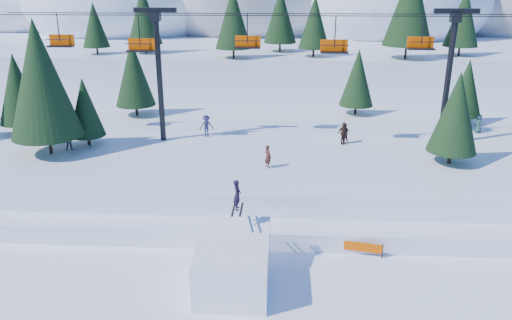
# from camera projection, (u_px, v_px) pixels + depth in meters

# --- Properties ---
(ground) EXTENTS (160.00, 160.00, 0.00)m
(ground) POSITION_uv_depth(u_px,v_px,m) (264.00, 304.00, 23.90)
(ground) COLOR white
(ground) RESTS_ON ground
(mid_shelf) EXTENTS (70.00, 22.00, 2.50)m
(mid_shelf) POSITION_uv_depth(u_px,v_px,m) (274.00, 156.00, 40.39)
(mid_shelf) COLOR white
(mid_shelf) RESTS_ON ground
(berm) EXTENTS (70.00, 6.00, 1.10)m
(berm) POSITION_uv_depth(u_px,v_px,m) (270.00, 219.00, 31.23)
(berm) COLOR white
(berm) RESTS_ON ground
(mountain_ridge) EXTENTS (119.00, 60.57, 26.46)m
(mountain_ridge) POSITION_uv_depth(u_px,v_px,m) (254.00, 11.00, 89.87)
(mountain_ridge) COLOR white
(mountain_ridge) RESTS_ON ground
(jump_kicker) EXTENTS (3.52, 4.80, 5.25)m
(jump_kicker) POSITION_uv_depth(u_px,v_px,m) (233.00, 265.00, 24.83)
(jump_kicker) COLOR white
(jump_kicker) RESTS_ON ground
(chairlift) EXTENTS (46.00, 3.21, 10.28)m
(chairlift) POSITION_uv_depth(u_px,v_px,m) (297.00, 56.00, 37.62)
(chairlift) COLOR black
(chairlift) RESTS_ON mid_shelf
(conifer_stand) EXTENTS (63.54, 17.36, 9.81)m
(conifer_stand) POSITION_uv_depth(u_px,v_px,m) (267.00, 85.00, 38.71)
(conifer_stand) COLOR black
(conifer_stand) RESTS_ON mid_shelf
(distant_skiers) EXTENTS (33.36, 10.25, 1.80)m
(distant_skiers) POSITION_uv_depth(u_px,v_px,m) (273.00, 132.00, 39.48)
(distant_skiers) COLOR #372218
(distant_skiers) RESTS_ON mid_shelf
(banner_near) EXTENTS (2.81, 0.60, 0.90)m
(banner_near) POSITION_uv_depth(u_px,v_px,m) (357.00, 247.00, 28.02)
(banner_near) COLOR black
(banner_near) RESTS_ON ground
(banner_far) EXTENTS (2.84, 0.37, 0.90)m
(banner_far) POSITION_uv_depth(u_px,v_px,m) (485.00, 243.00, 28.44)
(banner_far) COLOR black
(banner_far) RESTS_ON ground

